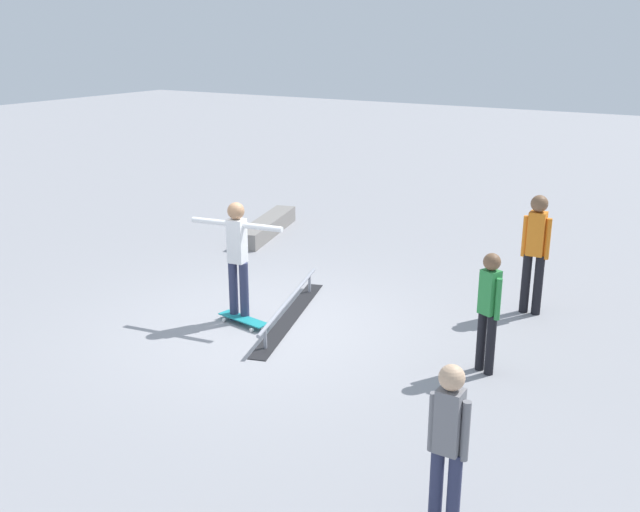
% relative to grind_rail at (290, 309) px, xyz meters
% --- Properties ---
extents(ground_plane, '(60.00, 60.00, 0.00)m').
position_rel_grind_rail_xyz_m(ground_plane, '(0.41, -0.12, -0.13)').
color(ground_plane, gray).
extents(grind_rail, '(2.77, 1.03, 0.31)m').
position_rel_grind_rail_xyz_m(grind_rail, '(0.00, 0.00, 0.00)').
color(grind_rail, black).
rests_on(grind_rail, ground_plane).
extents(skate_ledge, '(2.40, 1.01, 0.31)m').
position_rel_grind_rail_xyz_m(skate_ledge, '(-3.40, -2.77, 0.02)').
color(skate_ledge, gray).
rests_on(skate_ledge, ground_plane).
extents(skater_main, '(0.28, 1.36, 1.69)m').
position_rel_grind_rail_xyz_m(skater_main, '(0.42, -0.56, 0.85)').
color(skater_main, '#2D3351').
rests_on(skater_main, ground_plane).
extents(skateboard_main, '(0.35, 0.82, 0.09)m').
position_rel_grind_rail_xyz_m(skateboard_main, '(0.52, -0.43, -0.06)').
color(skateboard_main, teal).
rests_on(skateboard_main, ground_plane).
extents(bystander_orange_shirt, '(0.24, 0.39, 1.73)m').
position_rel_grind_rail_xyz_m(bystander_orange_shirt, '(-1.94, 2.85, 0.84)').
color(bystander_orange_shirt, black).
rests_on(bystander_orange_shirt, ground_plane).
extents(bystander_green_shirt, '(0.24, 0.33, 1.47)m').
position_rel_grind_rail_xyz_m(bystander_green_shirt, '(0.20, 2.89, 0.70)').
color(bystander_green_shirt, black).
rests_on(bystander_green_shirt, ground_plane).
extents(bystander_grey_shirt, '(0.20, 0.33, 1.49)m').
position_rel_grind_rail_xyz_m(bystander_grey_shirt, '(3.13, 3.54, 0.71)').
color(bystander_grey_shirt, '#2D3351').
rests_on(bystander_grey_shirt, ground_plane).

